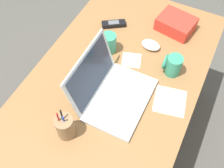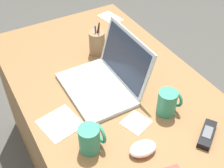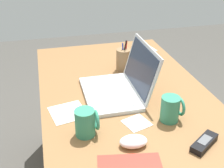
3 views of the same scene
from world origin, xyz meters
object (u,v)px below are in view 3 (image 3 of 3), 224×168
laptop (119,85)px  computer_mouse (133,141)px  coffee_mug_tall (86,122)px  pen_holder (123,60)px  coffee_mug_white (171,109)px  cordless_phone (204,143)px

laptop → computer_mouse: size_ratio=3.44×
coffee_mug_tall → pen_holder: 0.58m
coffee_mug_tall → laptop: bearing=142.6°
laptop → coffee_mug_white: 0.29m
laptop → cordless_phone: size_ratio=2.59×
coffee_mug_white → pen_holder: (-0.50, -0.05, 0.01)m
coffee_mug_white → cordless_phone: (0.17, 0.05, -0.04)m
computer_mouse → pen_holder: bearing=171.1°
cordless_phone → pen_holder: bearing=-170.9°
coffee_mug_tall → cordless_phone: bearing=67.4°
laptop → coffee_mug_tall: size_ratio=3.26×
coffee_mug_tall → pen_holder: bearing=150.3°
coffee_mug_tall → coffee_mug_white: bearing=91.5°
computer_mouse → coffee_mug_white: coffee_mug_white is taller
computer_mouse → cordless_phone: 0.25m
pen_holder → coffee_mug_tall: bearing=-29.7°
coffee_mug_white → coffee_mug_tall: (0.01, -0.34, 0.00)m
coffee_mug_tall → pen_holder: (-0.51, 0.29, 0.01)m
computer_mouse → coffee_mug_white: 0.23m
computer_mouse → coffee_mug_white: (-0.11, 0.19, 0.03)m
coffee_mug_white → cordless_phone: size_ratio=0.79×
laptop → coffee_mug_tall: (0.26, -0.20, 0.01)m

